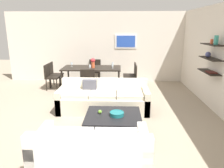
{
  "coord_description": "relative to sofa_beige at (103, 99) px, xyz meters",
  "views": [
    {
      "loc": [
        0.56,
        -4.94,
        2.13
      ],
      "look_at": [
        0.36,
        0.2,
        0.75
      ],
      "focal_mm": 34.29,
      "sensor_mm": 36.0,
      "label": 1
    }
  ],
  "objects": [
    {
      "name": "decorative_bowl",
      "position": [
        0.37,
        -1.24,
        0.13
      ],
      "size": [
        0.29,
        0.29,
        0.08
      ],
      "color": "#19666B",
      "rests_on": "coffee_table"
    },
    {
      "name": "back_wall_unit",
      "position": [
        0.17,
        3.19,
        1.06
      ],
      "size": [
        8.4,
        0.09,
        2.7
      ],
      "color": "silver",
      "rests_on": "ground"
    },
    {
      "name": "sofa_beige",
      "position": [
        0.0,
        0.0,
        0.0
      ],
      "size": [
        2.31,
        0.9,
        0.78
      ],
      "color": "beige",
      "rests_on": "ground"
    },
    {
      "name": "dining_chair_foot",
      "position": [
        -0.57,
        1.17,
        0.21
      ],
      "size": [
        0.44,
        0.44,
        0.88
      ],
      "color": "black",
      "rests_on": "ground"
    },
    {
      "name": "loveseat_white",
      "position": [
        0.02,
        -2.47,
        0.0
      ],
      "size": [
        1.69,
        0.9,
        0.78
      ],
      "color": "white",
      "rests_on": "ground"
    },
    {
      "name": "dining_chair_left_near",
      "position": [
        -1.99,
        1.86,
        0.21
      ],
      "size": [
        0.44,
        0.44,
        0.88
      ],
      "color": "black",
      "rests_on": "ground"
    },
    {
      "name": "wine_glass_foot",
      "position": [
        -0.57,
        1.63,
        0.58
      ],
      "size": [
        0.06,
        0.06,
        0.17
      ],
      "color": "silver",
      "rests_on": "dining_table"
    },
    {
      "name": "dining_chair_left_far",
      "position": [
        -1.99,
        2.32,
        0.21
      ],
      "size": [
        0.44,
        0.44,
        0.88
      ],
      "color": "black",
      "rests_on": "ground"
    },
    {
      "name": "wine_glass_right_near",
      "position": [
        0.17,
        1.96,
        0.56
      ],
      "size": [
        0.06,
        0.06,
        0.15
      ],
      "color": "silver",
      "rests_on": "dining_table"
    },
    {
      "name": "ground_plane",
      "position": [
        -0.14,
        -0.34,
        -0.29
      ],
      "size": [
        18.0,
        18.0,
        0.0
      ],
      "primitive_type": "plane",
      "color": "gray"
    },
    {
      "name": "wine_glass_head",
      "position": [
        -0.57,
        2.54,
        0.57
      ],
      "size": [
        0.07,
        0.07,
        0.17
      ],
      "color": "silver",
      "rests_on": "dining_table"
    },
    {
      "name": "dining_chair_right_near",
      "position": [
        0.85,
        1.86,
        0.21
      ],
      "size": [
        0.44,
        0.44,
        0.88
      ],
      "color": "black",
      "rests_on": "ground"
    },
    {
      "name": "right_wall_shelf_unit",
      "position": [
        2.89,
        0.26,
        1.06
      ],
      "size": [
        0.34,
        8.2,
        2.7
      ],
      "color": "silver",
      "rests_on": "ground"
    },
    {
      "name": "dining_chair_head",
      "position": [
        -0.57,
        3.01,
        0.21
      ],
      "size": [
        0.44,
        0.44,
        0.88
      ],
      "color": "black",
      "rests_on": "ground"
    },
    {
      "name": "coffee_table",
      "position": [
        0.29,
        -1.21,
        -0.1
      ],
      "size": [
        1.14,
        1.0,
        0.38
      ],
      "color": "black",
      "rests_on": "ground"
    },
    {
      "name": "dining_table",
      "position": [
        -0.57,
        2.09,
        0.4
      ],
      "size": [
        2.03,
        1.03,
        0.75
      ],
      "color": "black",
      "rests_on": "ground"
    },
    {
      "name": "centerpiece_vase",
      "position": [
        -0.51,
        2.04,
        0.65
      ],
      "size": [
        0.16,
        0.16,
        0.34
      ],
      "color": "#D85933",
      "rests_on": "dining_table"
    },
    {
      "name": "wine_glass_right_far",
      "position": [
        0.17,
        2.22,
        0.57
      ],
      "size": [
        0.06,
        0.06,
        0.17
      ],
      "color": "silver",
      "rests_on": "dining_table"
    },
    {
      "name": "dining_chair_right_far",
      "position": [
        0.85,
        2.32,
        0.21
      ],
      "size": [
        0.44,
        0.44,
        0.88
      ],
      "color": "black",
      "rests_on": "ground"
    },
    {
      "name": "apple_on_coffee_table",
      "position": [
        0.01,
        -1.14,
        0.13
      ],
      "size": [
        0.08,
        0.08,
        0.08
      ],
      "primitive_type": "sphere",
      "color": "#669E2D",
      "rests_on": "coffee_table"
    },
    {
      "name": "wine_glass_left_far",
      "position": [
        -1.3,
        2.22,
        0.56
      ],
      "size": [
        0.07,
        0.07,
        0.16
      ],
      "color": "silver",
      "rests_on": "dining_table"
    }
  ]
}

